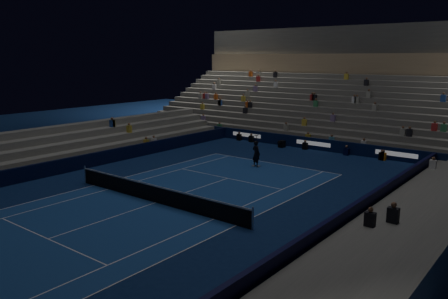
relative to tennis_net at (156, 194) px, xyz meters
name	(u,v)px	position (x,y,z in m)	size (l,w,h in m)	color
ground	(156,203)	(0.00, 0.00, -0.50)	(90.00, 90.00, 0.00)	#0C1F4B
court_surface	(156,203)	(0.00, 0.00, -0.50)	(10.97, 23.77, 0.01)	navy
sponsor_barrier_far	(314,144)	(0.00, 18.50, 0.00)	(44.00, 0.25, 1.00)	#081233
sponsor_barrier_east	(319,237)	(9.70, 0.00, 0.00)	(0.25, 37.00, 1.00)	black
sponsor_barrier_west	(56,167)	(-9.70, 0.00, 0.00)	(0.25, 37.00, 1.00)	black
grandstand_main	(358,102)	(0.00, 27.90, 2.87)	(44.00, 15.20, 11.20)	#5E5E59
grandstand_east	(406,249)	(13.17, 0.00, 0.41)	(5.00, 37.00, 2.50)	#63635E
grandstand_west	(29,155)	(-13.17, 0.00, 0.41)	(5.00, 37.00, 2.50)	slate
tennis_net	(156,194)	(0.00, 0.00, 0.00)	(12.90, 0.10, 1.10)	#B2B2B7
tennis_player	(256,154)	(-0.38, 10.23, 0.46)	(0.70, 0.46, 1.93)	black
broadcast_camera	(282,144)	(-2.65, 17.57, -0.19)	(0.49, 0.92, 0.60)	black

